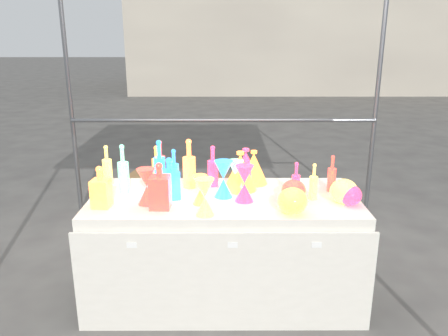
{
  "coord_description": "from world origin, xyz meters",
  "views": [
    {
      "loc": [
        -0.01,
        -2.78,
        1.78
      ],
      "look_at": [
        0.0,
        0.0,
        0.95
      ],
      "focal_mm": 35.0,
      "sensor_mm": 36.0,
      "label": 1
    }
  ],
  "objects_px": {
    "hourglass_0": "(147,186)",
    "globe_0": "(292,202)",
    "decanter_0": "(101,187)",
    "lampshade_0": "(240,171)",
    "bottle_0": "(156,163)",
    "cardboard_box_closed": "(153,189)",
    "display_table": "(224,247)"
  },
  "relations": [
    {
      "from": "hourglass_0",
      "to": "globe_0",
      "type": "height_order",
      "value": "hourglass_0"
    },
    {
      "from": "hourglass_0",
      "to": "globe_0",
      "type": "bearing_deg",
      "value": -10.45
    },
    {
      "from": "decanter_0",
      "to": "lampshade_0",
      "type": "bearing_deg",
      "value": 25.8
    },
    {
      "from": "bottle_0",
      "to": "globe_0",
      "type": "relative_size",
      "value": 1.46
    },
    {
      "from": "bottle_0",
      "to": "hourglass_0",
      "type": "xyz_separation_m",
      "value": [
        0.01,
        -0.49,
        -0.02
      ]
    },
    {
      "from": "cardboard_box_closed",
      "to": "globe_0",
      "type": "xyz_separation_m",
      "value": [
        1.2,
        -2.07,
        0.65
      ]
    },
    {
      "from": "bottle_0",
      "to": "hourglass_0",
      "type": "relative_size",
      "value": 1.13
    },
    {
      "from": "display_table",
      "to": "decanter_0",
      "type": "bearing_deg",
      "value": -166.99
    },
    {
      "from": "decanter_0",
      "to": "hourglass_0",
      "type": "xyz_separation_m",
      "value": [
        0.28,
        0.05,
        -0.02
      ]
    },
    {
      "from": "lampshade_0",
      "to": "display_table",
      "type": "bearing_deg",
      "value": -124.27
    },
    {
      "from": "decanter_0",
      "to": "cardboard_box_closed",
      "type": "bearing_deg",
      "value": 95.7
    },
    {
      "from": "hourglass_0",
      "to": "lampshade_0",
      "type": "xyz_separation_m",
      "value": [
        0.61,
        0.28,
        0.02
      ]
    },
    {
      "from": "display_table",
      "to": "globe_0",
      "type": "bearing_deg",
      "value": -35.48
    },
    {
      "from": "display_table",
      "to": "bottle_0",
      "type": "distance_m",
      "value": 0.8
    },
    {
      "from": "hourglass_0",
      "to": "cardboard_box_closed",
      "type": "bearing_deg",
      "value": 98.55
    },
    {
      "from": "globe_0",
      "to": "lampshade_0",
      "type": "xyz_separation_m",
      "value": [
        -0.3,
        0.45,
        0.07
      ]
    },
    {
      "from": "hourglass_0",
      "to": "lampshade_0",
      "type": "height_order",
      "value": "lampshade_0"
    },
    {
      "from": "cardboard_box_closed",
      "to": "hourglass_0",
      "type": "relative_size",
      "value": 2.07
    },
    {
      "from": "bottle_0",
      "to": "cardboard_box_closed",
      "type": "bearing_deg",
      "value": 101.15
    },
    {
      "from": "cardboard_box_closed",
      "to": "decanter_0",
      "type": "height_order",
      "value": "decanter_0"
    },
    {
      "from": "lampshade_0",
      "to": "globe_0",
      "type": "bearing_deg",
      "value": -53.05
    },
    {
      "from": "cardboard_box_closed",
      "to": "globe_0",
      "type": "height_order",
      "value": "globe_0"
    },
    {
      "from": "cardboard_box_closed",
      "to": "bottle_0",
      "type": "relative_size",
      "value": 1.83
    },
    {
      "from": "hourglass_0",
      "to": "globe_0",
      "type": "distance_m",
      "value": 0.93
    },
    {
      "from": "bottle_0",
      "to": "decanter_0",
      "type": "xyz_separation_m",
      "value": [
        -0.27,
        -0.54,
        0.0
      ]
    },
    {
      "from": "display_table",
      "to": "lampshade_0",
      "type": "xyz_separation_m",
      "value": [
        0.11,
        0.15,
        0.51
      ]
    },
    {
      "from": "globe_0",
      "to": "hourglass_0",
      "type": "bearing_deg",
      "value": 169.55
    },
    {
      "from": "cardboard_box_closed",
      "to": "bottle_0",
      "type": "height_order",
      "value": "bottle_0"
    },
    {
      "from": "bottle_0",
      "to": "hourglass_0",
      "type": "distance_m",
      "value": 0.49
    },
    {
      "from": "lampshade_0",
      "to": "bottle_0",
      "type": "bearing_deg",
      "value": 164.23
    },
    {
      "from": "display_table",
      "to": "bottle_0",
      "type": "relative_size",
      "value": 6.89
    },
    {
      "from": "display_table",
      "to": "decanter_0",
      "type": "relative_size",
      "value": 6.83
    }
  ]
}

